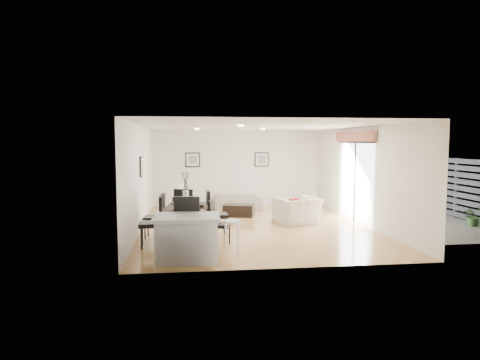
{
  "coord_description": "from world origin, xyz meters",
  "views": [
    {
      "loc": [
        -1.82,
        -11.38,
        2.26
      ],
      "look_at": [
        -0.34,
        0.4,
        1.22
      ],
      "focal_mm": 32.0,
      "sensor_mm": 36.0,
      "label": 1
    }
  ],
  "objects": [
    {
      "name": "framed_print_left_wall",
      "position": [
        -2.97,
        -0.2,
        1.65
      ],
      "size": [
        0.04,
        0.52,
        0.52
      ],
      "rotation": [
        0.0,
        0.0,
        1.57
      ],
      "color": "black",
      "rests_on": "wall_left"
    },
    {
      "name": "framed_print_back_right",
      "position": [
        0.9,
        3.97,
        1.65
      ],
      "size": [
        0.52,
        0.04,
        0.52
      ],
      "color": "black",
      "rests_on": "wall_back"
    },
    {
      "name": "dining_chair_enear",
      "position": [
        -1.18,
        -2.06,
        0.55
      ],
      "size": [
        0.56,
        0.56,
        0.99
      ],
      "rotation": [
        0.0,
        0.0,
        1.27
      ],
      "color": "black",
      "rests_on": "ground"
    },
    {
      "name": "table_lamp",
      "position": [
        -2.01,
        2.03,
        0.84
      ],
      "size": [
        0.21,
        0.21,
        0.4
      ],
      "color": "white",
      "rests_on": "side_table"
    },
    {
      "name": "wall_back",
      "position": [
        0.0,
        4.0,
        1.35
      ],
      "size": [
        6.0,
        0.04,
        2.7
      ],
      "primitive_type": "cube",
      "color": "white",
      "rests_on": "ground"
    },
    {
      "name": "cushion",
      "position": [
        1.11,
        0.02,
        0.57
      ],
      "size": [
        0.31,
        0.24,
        0.31
      ],
      "primitive_type": "cube",
      "rotation": [
        0.0,
        0.0,
        3.69
      ],
      "color": "maroon",
      "rests_on": "armchair"
    },
    {
      "name": "dining_chair_wnear",
      "position": [
        -2.51,
        -2.09,
        0.62
      ],
      "size": [
        0.51,
        0.51,
        1.11
      ],
      "rotation": [
        0.0,
        0.0,
        -1.54
      ],
      "color": "black",
      "rests_on": "ground"
    },
    {
      "name": "dining_table",
      "position": [
        -1.85,
        -1.62,
        0.7
      ],
      "size": [
        1.14,
        1.97,
        0.78
      ],
      "rotation": [
        0.0,
        0.0,
        -0.11
      ],
      "color": "black",
      "rests_on": "ground"
    },
    {
      "name": "coffee_table",
      "position": [
        -0.24,
        1.54,
        0.18
      ],
      "size": [
        1.03,
        0.79,
        0.37
      ],
      "primitive_type": "cube",
      "rotation": [
        0.0,
        0.0,
        -0.3
      ],
      "color": "black",
      "rests_on": "ground"
    },
    {
      "name": "framed_print_back_left",
      "position": [
        -1.6,
        3.97,
        1.65
      ],
      "size": [
        0.52,
        0.04,
        0.52
      ],
      "color": "black",
      "rests_on": "wall_back"
    },
    {
      "name": "vase",
      "position": [
        -1.85,
        -1.62,
        1.15
      ],
      "size": [
        0.9,
        1.47,
        0.83
      ],
      "color": "white",
      "rests_on": "dining_table"
    },
    {
      "name": "wall_front",
      "position": [
        0.0,
        -4.0,
        1.35
      ],
      "size": [
        6.0,
        0.04,
        2.7
      ],
      "primitive_type": "cube",
      "color": "white",
      "rests_on": "ground"
    },
    {
      "name": "wall_left",
      "position": [
        -3.0,
        0.0,
        1.35
      ],
      "size": [
        0.04,
        8.0,
        2.7
      ],
      "primitive_type": "cube",
      "color": "white",
      "rests_on": "ground"
    },
    {
      "name": "ground",
      "position": [
        0.0,
        0.0,
        0.0
      ],
      "size": [
        8.0,
        8.0,
        0.0
      ],
      "primitive_type": "plane",
      "color": "tan",
      "rests_on": "ground"
    },
    {
      "name": "dining_chair_efar",
      "position": [
        -1.19,
        -1.15,
        0.62
      ],
      "size": [
        0.51,
        0.51,
        1.11
      ],
      "rotation": [
        0.0,
        0.0,
        1.59
      ],
      "color": "black",
      "rests_on": "ground"
    },
    {
      "name": "dining_chair_head",
      "position": [
        -1.84,
        -2.77,
        0.65
      ],
      "size": [
        0.58,
        0.58,
        1.16
      ],
      "rotation": [
        0.0,
        0.0,
        -0.12
      ],
      "color": "black",
      "rests_on": "ground"
    },
    {
      "name": "side_table",
      "position": [
        -2.01,
        2.03,
        0.29
      ],
      "size": [
        0.54,
        0.54,
        0.58
      ],
      "primitive_type": "cube",
      "rotation": [
        0.0,
        0.0,
        -0.3
      ],
      "color": "black",
      "rests_on": "ground"
    },
    {
      "name": "armchair",
      "position": [
        1.22,
        0.13,
        0.37
      ],
      "size": [
        1.37,
        1.27,
        0.73
      ],
      "primitive_type": "imported",
      "rotation": [
        0.0,
        0.0,
        3.44
      ],
      "color": "beige",
      "rests_on": "ground"
    },
    {
      "name": "kitchen_island",
      "position": [
        -1.82,
        -3.25,
        0.44
      ],
      "size": [
        1.29,
        1.02,
        0.87
      ],
      "rotation": [
        0.0,
        0.0,
        -0.05
      ],
      "color": "silver",
      "rests_on": "ground"
    },
    {
      "name": "dining_chair_wfar",
      "position": [
        -2.51,
        -1.16,
        0.59
      ],
      "size": [
        0.52,
        0.52,
        1.05
      ],
      "rotation": [
        0.0,
        0.0,
        -1.67
      ],
      "color": "black",
      "rests_on": "ground"
    },
    {
      "name": "courtyard",
      "position": [
        6.16,
        0.87,
        0.92
      ],
      "size": [
        6.0,
        6.0,
        2.0
      ],
      "color": "gray",
      "rests_on": "ground"
    },
    {
      "name": "courtyard_plant_b",
      "position": [
        5.69,
        1.44,
        0.34
      ],
      "size": [
        0.46,
        0.46,
        0.67
      ],
      "primitive_type": "imported",
      "rotation": [
        0.0,
        0.0,
        -0.25
      ],
      "color": "#345A26",
      "rests_on": "ground"
    },
    {
      "name": "bar_stool",
      "position": [
        -0.96,
        -3.25,
        0.66
      ],
      "size": [
        0.35,
        0.35,
        0.76
      ],
      "color": "white",
      "rests_on": "ground"
    },
    {
      "name": "courtyard_plant_a",
      "position": [
        5.9,
        -0.79,
        0.29
      ],
      "size": [
        0.6,
        0.55,
        0.58
      ],
      "primitive_type": "imported",
      "rotation": [
        0.0,
        0.0,
        0.19
      ],
      "color": "#345A26",
      "rests_on": "ground"
    },
    {
      "name": "sofa",
      "position": [
        -0.19,
        2.98,
        0.27
      ],
      "size": [
        1.91,
        0.9,
        0.54
      ],
      "primitive_type": "imported",
      "rotation": [
        0.0,
        0.0,
        3.04
      ],
      "color": "gray",
      "rests_on": "ground"
    },
    {
      "name": "ceiling",
      "position": [
        0.0,
        0.0,
        2.7
      ],
      "size": [
        6.0,
        8.0,
        0.02
      ],
      "primitive_type": "cube",
      "color": "white",
      "rests_on": "wall_back"
    },
    {
      "name": "dining_chair_foot",
      "position": [
        -1.88,
        -0.46,
        0.61
      ],
      "size": [
        0.61,
        0.61,
        1.09
      ],
      "rotation": [
        0.0,
        0.0,
        2.86
      ],
      "color": "black",
      "rests_on": "ground"
    },
    {
      "name": "sliding_door",
      "position": [
        2.96,
        0.3,
        1.66
      ],
      "size": [
        0.12,
        2.7,
        2.57
      ],
      "color": "white",
      "rests_on": "wall_right"
    },
    {
      "name": "wall_right",
      "position": [
        3.0,
        0.0,
        1.35
      ],
      "size": [
        0.04,
        8.0,
        2.7
      ],
      "primitive_type": "cube",
      "color": "white",
      "rests_on": "ground"
    }
  ]
}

